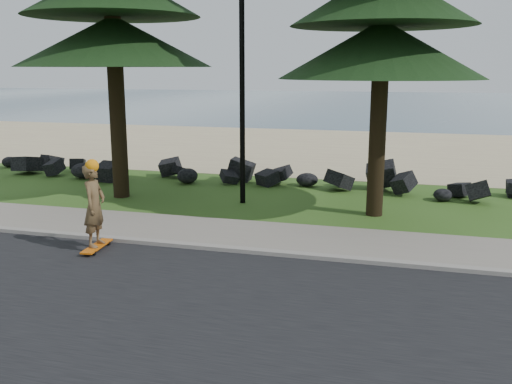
% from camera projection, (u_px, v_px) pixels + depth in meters
% --- Properties ---
extents(ground, '(160.00, 160.00, 0.00)m').
position_uv_depth(ground, '(200.00, 235.00, 12.32)').
color(ground, '#33591B').
rests_on(ground, ground).
extents(road, '(160.00, 7.00, 0.02)m').
position_uv_depth(road, '(87.00, 323.00, 8.07)').
color(road, black).
rests_on(road, ground).
extents(kerb, '(160.00, 0.20, 0.10)m').
position_uv_depth(kerb, '(184.00, 245.00, 11.46)').
color(kerb, gray).
rests_on(kerb, ground).
extents(sidewalk, '(160.00, 2.00, 0.08)m').
position_uv_depth(sidewalk, '(204.00, 231.00, 12.50)').
color(sidewalk, gray).
rests_on(sidewalk, ground).
extents(beach_sand, '(160.00, 15.00, 0.01)m').
position_uv_depth(beach_sand, '(314.00, 147.00, 25.98)').
color(beach_sand, tan).
rests_on(beach_sand, ground).
extents(ocean, '(160.00, 58.00, 0.01)m').
position_uv_depth(ocean, '(372.00, 102.00, 60.37)').
color(ocean, '#375569').
rests_on(ocean, ground).
extents(seawall_boulders, '(60.00, 2.40, 1.10)m').
position_uv_depth(seawall_boulders, '(265.00, 185.00, 17.59)').
color(seawall_boulders, black).
rests_on(seawall_boulders, ground).
extents(lamp_post, '(0.25, 0.14, 8.14)m').
position_uv_depth(lamp_post, '(242.00, 44.00, 14.45)').
color(lamp_post, black).
rests_on(lamp_post, ground).
extents(skateboarder, '(0.44, 0.99, 1.82)m').
position_uv_depth(skateboarder, '(94.00, 206.00, 11.09)').
color(skateboarder, '#D55F0C').
rests_on(skateboarder, ground).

